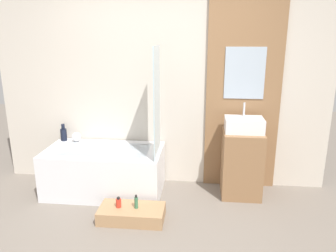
% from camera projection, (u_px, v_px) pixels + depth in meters
% --- Properties ---
extents(wall_tiled_back, '(4.20, 0.06, 2.60)m').
position_uv_depth(wall_tiled_back, '(161.00, 84.00, 4.11)').
color(wall_tiled_back, beige).
rests_on(wall_tiled_back, ground_plane).
extents(wall_wood_accent, '(0.90, 0.04, 2.60)m').
position_uv_depth(wall_wood_accent, '(244.00, 86.00, 3.96)').
color(wall_wood_accent, '#8E6642').
rests_on(wall_wood_accent, ground_plane).
extents(bathtub, '(1.41, 0.75, 0.56)m').
position_uv_depth(bathtub, '(105.00, 170.00, 4.05)').
color(bathtub, white).
rests_on(bathtub, ground_plane).
extents(glass_shower_screen, '(0.01, 0.46, 1.24)m').
position_uv_depth(glass_shower_screen, '(157.00, 103.00, 3.62)').
color(glass_shower_screen, silver).
rests_on(glass_shower_screen, bathtub).
extents(wooden_step_bench, '(0.69, 0.35, 0.14)m').
position_uv_depth(wooden_step_bench, '(132.00, 214.00, 3.48)').
color(wooden_step_bench, '#A87F56').
rests_on(wooden_step_bench, ground_plane).
extents(vanity_cabinet, '(0.47, 0.47, 0.80)m').
position_uv_depth(vanity_cabinet, '(241.00, 163.00, 3.96)').
color(vanity_cabinet, '#8E6642').
rests_on(vanity_cabinet, ground_plane).
extents(sink, '(0.44, 0.31, 0.33)m').
position_uv_depth(sink, '(244.00, 125.00, 3.83)').
color(sink, white).
rests_on(sink, vanity_cabinet).
extents(vase_tall_dark, '(0.08, 0.08, 0.22)m').
position_uv_depth(vase_tall_dark, '(64.00, 134.00, 4.28)').
color(vase_tall_dark, black).
rests_on(vase_tall_dark, bathtub).
extents(vase_round_light, '(0.12, 0.12, 0.12)m').
position_uv_depth(vase_round_light, '(76.00, 137.00, 4.25)').
color(vase_round_light, white).
rests_on(vase_round_light, bathtub).
extents(bottle_soap_primary, '(0.06, 0.06, 0.11)m').
position_uv_depth(bottle_soap_primary, '(119.00, 203.00, 3.46)').
color(bottle_soap_primary, red).
rests_on(bottle_soap_primary, wooden_step_bench).
extents(bottle_soap_secondary, '(0.04, 0.04, 0.15)m').
position_uv_depth(bottle_soap_secondary, '(136.00, 202.00, 3.44)').
color(bottle_soap_secondary, '#38704C').
rests_on(bottle_soap_secondary, wooden_step_bench).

